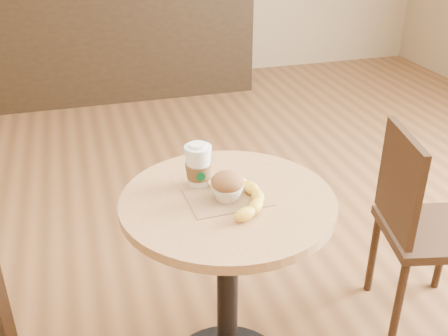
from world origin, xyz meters
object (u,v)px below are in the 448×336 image
object	(u,v)px
cafe_table	(228,262)
muffin	(227,186)
coffee_cup	(198,167)
chair_right	(419,223)
banana	(243,194)

from	to	relation	value
cafe_table	muffin	xyz separation A→B (m)	(-0.00, -0.01, 0.28)
coffee_cup	muffin	world-z (taller)	coffee_cup
chair_right	coffee_cup	xyz separation A→B (m)	(-0.85, 0.00, 0.36)
chair_right	banana	size ratio (longest dim) A/B	2.95
cafe_table	coffee_cup	size ratio (longest dim) A/B	5.36
chair_right	muffin	size ratio (longest dim) A/B	8.37
coffee_cup	muffin	bearing A→B (deg)	-58.60
coffee_cup	muffin	size ratio (longest dim) A/B	1.43
cafe_table	chair_right	bearing A→B (deg)	7.35
cafe_table	chair_right	world-z (taller)	chair_right
coffee_cup	banana	world-z (taller)	coffee_cup
coffee_cup	banana	xyz separation A→B (m)	(0.10, -0.13, -0.04)
chair_right	coffee_cup	size ratio (longest dim) A/B	5.83
cafe_table	muffin	world-z (taller)	muffin
cafe_table	banana	size ratio (longest dim) A/B	2.72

